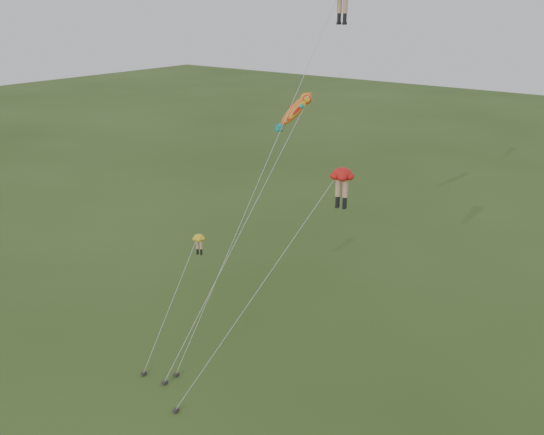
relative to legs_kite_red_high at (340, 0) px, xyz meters
The scene contains 5 objects.
ground 27.04m from the legs_kite_red_high, 108.20° to the right, with size 300.00×300.00×0.00m, color #2E4318.
legs_kite_red_high is the anchor object (origin of this frame).
legs_kite_red_mid 11.82m from the legs_kite_red_high, 54.26° to the right, with size 6.36×11.24×14.50m.
legs_kite_yellow 18.84m from the legs_kite_red_high, 122.67° to the right, with size 1.94×5.41×9.25m.
fish_kite 8.03m from the legs_kite_red_high, behind, with size 3.11×13.98×18.36m.
Camera 1 is at (25.55, -24.32, 24.30)m, focal length 40.00 mm.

